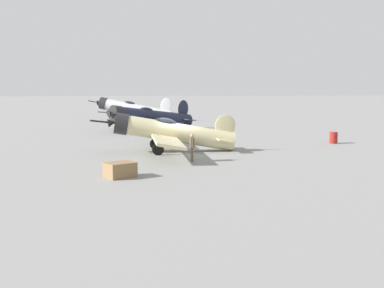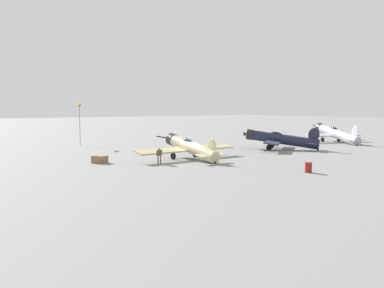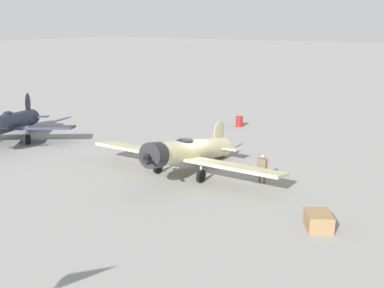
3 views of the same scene
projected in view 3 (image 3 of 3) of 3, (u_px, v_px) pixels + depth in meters
name	position (u px, v px, depth m)	size (l,w,h in m)	color
ground_plane	(192.00, 171.00, 29.26)	(400.00, 400.00, 0.00)	gray
airplane_foreground	(188.00, 152.00, 28.49)	(13.07, 10.38, 2.85)	beige
airplane_mid_apron	(11.00, 123.00, 36.46)	(9.33, 10.19, 3.23)	#1E2338
ground_crew_mechanic	(263.00, 166.00, 26.94)	(0.67, 0.25, 1.73)	brown
equipment_crate	(319.00, 221.00, 21.04)	(1.71, 1.82, 0.78)	olive
fuel_drum	(239.00, 121.00, 41.67)	(0.68, 0.68, 0.94)	maroon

